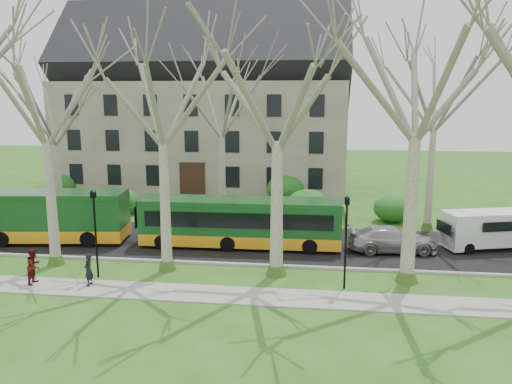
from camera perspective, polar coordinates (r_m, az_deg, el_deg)
ground at (r=25.30m, az=-3.97°, el=-9.46°), size 120.00×120.00×0.00m
sidewalk at (r=23.01m, az=-5.18°, el=-11.54°), size 70.00×2.00×0.06m
road at (r=30.42m, az=-1.99°, el=-5.82°), size 80.00×8.00×0.06m
curb at (r=26.66m, az=-3.35°, el=-8.21°), size 80.00×0.25×0.14m
building at (r=48.44m, az=-5.68°, el=10.05°), size 26.50×12.20×16.00m
tree_row_verge at (r=24.07m, az=-4.05°, el=6.61°), size 49.00×7.00×14.00m
tree_row_far at (r=34.88m, az=-2.80°, el=6.33°), size 33.00×7.00×12.00m
lamp_row at (r=23.57m, az=-4.52°, el=-4.44°), size 36.22×0.22×4.30m
hedges at (r=39.18m, az=-6.79°, el=-0.61°), size 30.60×8.60×2.00m
bus_lead at (r=33.47m, az=-25.30°, el=-2.47°), size 12.91×4.15×3.17m
bus_follow at (r=29.33m, az=-1.80°, el=-3.45°), size 11.69×2.63×2.91m
sedan at (r=29.53m, az=15.33°, el=-5.23°), size 5.11×2.44×1.44m
van_a at (r=31.89m, az=24.94°, el=-3.97°), size 5.34×3.14×2.20m
pedestrian_a at (r=24.86m, az=-18.60°, el=-8.38°), size 0.38×0.57×1.54m
pedestrian_b at (r=25.99m, az=-24.02°, el=-7.72°), size 0.66×0.84×1.72m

